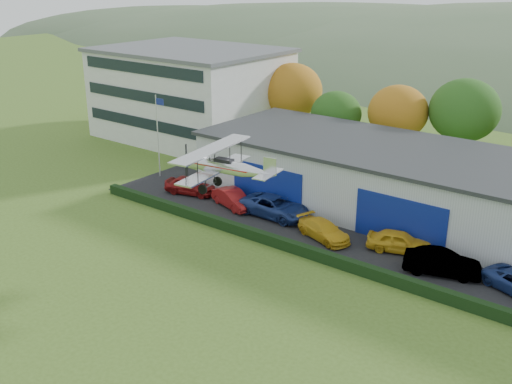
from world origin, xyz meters
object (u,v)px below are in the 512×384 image
Objects in this scene: hangar at (434,188)px; office_block at (191,93)px; flagpole at (158,129)px; biplane at (225,166)px; car_4 at (399,241)px; car_1 at (233,199)px; car_3 at (324,230)px; car_0 at (190,185)px; car_5 at (442,263)px; car_2 at (275,207)px.

office_block reaches higher than hangar.
biplane is (16.87, -9.90, 2.20)m from flagpole.
hangar is at bearing -13.18° from car_4.
car_3 is at bearing -77.22° from car_1.
car_0 is at bearing 104.83° from car_3.
office_block reaches higher than flagpole.
car_1 is 11.88m from biplane.
car_1 is (-14.20, -7.84, -1.86)m from hangar.
flagpole reaches higher than car_3.
car_3 is 9.07m from car_5.
car_5 is at bearing -106.84° from car_0.
car_5 is at bearing -75.05° from car_1.
flagpole is 7.13m from car_0.
office_block is 2.57× the size of flagpole.
biplane is at bearing -116.78° from hangar.
flagpole is 1.77× the size of car_4.
car_4 is at bearing 50.54° from car_5.
car_2 is 1.28× the size of car_3.
car_5 is (3.71, -1.44, 0.04)m from car_4.
car_1 is 18.51m from car_5.
car_3 is 10.14m from biplane.
car_0 is at bearing 92.68° from car_2.
hangar is 33.84m from office_block.
car_2 is at bearing -144.24° from hangar.
flagpole is (-24.88, -5.98, 2.13)m from hangar.
flagpole is 15.27m from car_2.
flagpole is at bearing -166.49° from hangar.
car_1 is 0.97× the size of car_3.
car_3 is (9.43, -0.73, -0.07)m from car_1.
car_1 is at bearing 103.62° from car_3.
office_block is 3.44× the size of car_2.
flagpole is at bearing -58.03° from office_block.
office_block is at bearing 68.90° from car_1.
flagpole is at bearing 100.71° from car_3.
flagpole is 1.77× the size of car_1.
car_2 is at bearing 66.80° from car_5.
car_5 is (23.51, -0.82, 0.02)m from car_0.
hangar is 1.97× the size of office_block.
car_1 is 0.76× the size of car_2.
car_3 is (5.41, -1.25, -0.15)m from car_2.
car_5 reaches higher than car_3.
car_2 is 1.21× the size of car_5.
car_1 is 0.58× the size of biplane.
car_0 reaches higher than car_3.
car_3 is (14.44, -0.82, -0.11)m from car_0.
car_0 is (-19.22, -7.76, -1.82)m from hangar.
office_block is 24.37m from car_1.
car_3 is at bearing -28.93° from office_block.
car_2 reaches higher than car_4.
hangar is 6.79× the size of car_2.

